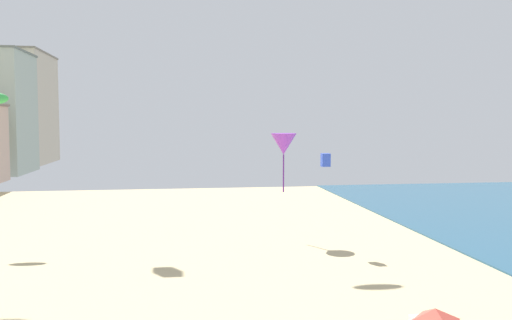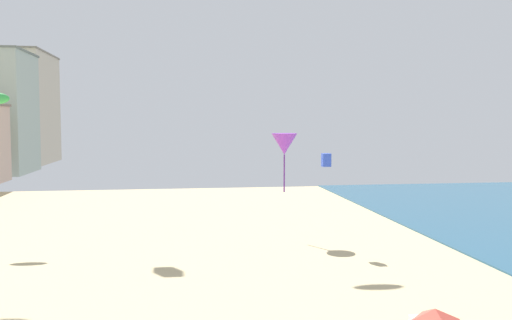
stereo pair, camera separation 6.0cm
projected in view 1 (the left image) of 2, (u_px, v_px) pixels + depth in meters
name	position (u px, v px, depth m)	size (l,w,h in m)	color
boardwalk_hotel_furthest	(9.00, 108.00, 99.96)	(13.88, 18.68, 20.27)	beige
kite_purple_delta	(284.00, 144.00, 36.07)	(1.71, 1.71, 3.89)	purple
kite_blue_box	(326.00, 160.00, 32.84)	(0.50, 0.50, 0.79)	blue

